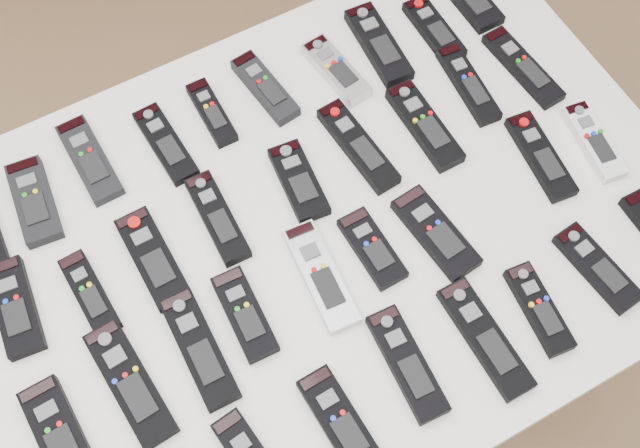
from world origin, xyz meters
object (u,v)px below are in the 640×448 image
remote_6 (336,70)px  remote_18 (523,67)px  remote_22 (245,314)px  remote_27 (594,141)px  remote_26 (541,156)px  remote_31 (341,423)px  remote_4 (212,113)px  remote_34 (539,309)px  remote_25 (436,233)px  remote_11 (90,294)px  remote_21 (199,349)px  remote_23 (321,276)px  remote_24 (372,248)px  table (320,243)px  remote_10 (16,307)px  remote_33 (485,338)px  remote_7 (379,44)px  remote_15 (358,146)px  remote_35 (597,268)px  remote_13 (218,218)px  remote_32 (407,364)px  remote_8 (434,30)px  remote_20 (130,383)px  remote_5 (265,88)px  remote_17 (468,84)px  remote_1 (34,201)px  remote_3 (166,144)px  remote_14 (299,181)px  remote_12 (153,258)px  remote_19 (59,434)px

remote_6 → remote_18: bearing=-34.0°
remote_22 → remote_27: 0.68m
remote_26 → remote_31: 0.58m
remote_4 → remote_34: size_ratio=0.90×
remote_27 → remote_25: bearing=-168.5°
remote_4 → remote_11: bearing=-145.1°
remote_21 → remote_23: bearing=5.1°
remote_18 → remote_24: same height
remote_24 → remote_31: remote_31 is taller
table → remote_10: bearing=167.5°
remote_10 → remote_23: remote_10 is taller
remote_18 → remote_33: size_ratio=0.93×
remote_6 → remote_25: remote_6 is taller
remote_7 → remote_22: bearing=-137.9°
remote_15 → remote_11: bearing=179.1°
remote_18 → remote_35: 0.41m
remote_13 → remote_32: (0.15, -0.37, -0.00)m
remote_8 → remote_20: size_ratio=0.75×
remote_5 → remote_33: size_ratio=0.80×
table → remote_21: (-0.27, -0.09, 0.07)m
remote_17 → remote_18: 0.11m
remote_26 → remote_1: bearing=163.7°
remote_1 → remote_24: remote_1 is taller
remote_7 → remote_34: same height
remote_15 → remote_23: size_ratio=1.00×
remote_11 → remote_31: (0.25, -0.37, 0.00)m
table → remote_4: 0.31m
remote_34 → remote_7: bearing=91.8°
remote_8 → remote_27: size_ratio=0.97×
remote_17 → remote_13: bearing=-172.0°
remote_22 → remote_15: bearing=32.8°
remote_24 → remote_35: remote_35 is taller
remote_3 → remote_23: remote_23 is taller
remote_8 → remote_10: bearing=-169.8°
remote_11 → remote_13: remote_13 is taller
remote_35 → remote_21: bearing=157.2°
remote_3 → remote_32: remote_32 is taller
remote_17 → remote_14: bearing=-170.3°
remote_12 → remote_22: size_ratio=1.18×
remote_3 → remote_31: remote_31 is taller
remote_15 → remote_21: (-0.40, -0.20, -0.00)m
remote_3 → remote_15: (0.29, -0.17, 0.00)m
remote_12 → remote_24: remote_12 is taller
remote_20 → remote_13: bearing=33.9°
remote_4 → remote_19: bearing=-136.9°
remote_7 → remote_13: (-0.42, -0.18, 0.00)m
remote_1 → remote_21: bearing=-63.6°
remote_14 → remote_17: bearing=10.3°
remote_22 → remote_26: (0.58, 0.01, -0.00)m
remote_23 → remote_31: (-0.09, -0.22, 0.00)m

